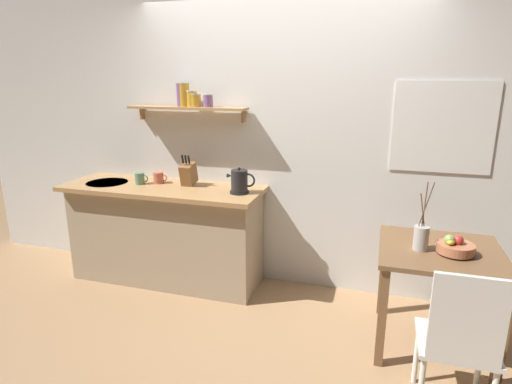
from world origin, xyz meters
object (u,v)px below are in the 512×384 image
object	(u,v)px
coffee_mug_spare	(159,178)
fruit_bowl	(455,246)
dining_chair_near	(460,339)
electric_kettle	(240,182)
knife_block	(188,174)
coffee_mug_by_sink	(140,178)
dining_table	(439,267)
twig_vase	(421,237)

from	to	relation	value
coffee_mug_spare	fruit_bowl	bearing A→B (deg)	-11.62
dining_chair_near	electric_kettle	xyz separation A→B (m)	(-1.61, 1.03, 0.51)
knife_block	coffee_mug_by_sink	distance (m)	0.46
dining_table	coffee_mug_by_sink	distance (m)	2.59
dining_table	twig_vase	xyz separation A→B (m)	(-0.14, -0.05, 0.22)
electric_kettle	fruit_bowl	bearing A→B (deg)	-13.55
twig_vase	coffee_mug_by_sink	size ratio (longest dim) A/B	3.70
electric_kettle	knife_block	xyz separation A→B (m)	(-0.53, 0.12, 0.01)
knife_block	coffee_mug_by_sink	size ratio (longest dim) A/B	2.21
dining_table	fruit_bowl	size ratio (longest dim) A/B	3.38
twig_vase	coffee_mug_by_sink	bearing A→B (deg)	170.19
dining_chair_near	coffee_mug_spare	bearing A→B (deg)	154.79
electric_kettle	twig_vase	bearing A→B (deg)	-15.06
coffee_mug_spare	dining_chair_near	bearing A→B (deg)	-25.21
dining_table	fruit_bowl	xyz separation A→B (m)	(0.07, -0.06, 0.18)
electric_kettle	coffee_mug_by_sink	size ratio (longest dim) A/B	1.91
dining_chair_near	electric_kettle	size ratio (longest dim) A/B	3.75
knife_block	coffee_mug_spare	distance (m)	0.31
dining_chair_near	twig_vase	distance (m)	0.75
twig_vase	coffee_mug_spare	bearing A→B (deg)	167.58
dining_chair_near	fruit_bowl	distance (m)	0.70
dining_table	coffee_mug_by_sink	bearing A→B (deg)	171.75
dining_table	twig_vase	world-z (taller)	twig_vase
knife_block	twig_vase	bearing A→B (deg)	-14.33
dining_chair_near	coffee_mug_by_sink	size ratio (longest dim) A/B	7.17
twig_vase	knife_block	size ratio (longest dim) A/B	1.67
dining_chair_near	coffee_mug_spare	xyz separation A→B (m)	(-2.43, 1.15, 0.46)
coffee_mug_by_sink	coffee_mug_spare	distance (m)	0.17
dining_chair_near	coffee_mug_spare	distance (m)	2.73
fruit_bowl	coffee_mug_spare	xyz separation A→B (m)	(-2.46, 0.51, 0.18)
electric_kettle	dining_chair_near	bearing A→B (deg)	-32.76
dining_chair_near	knife_block	size ratio (longest dim) A/B	3.25
twig_vase	knife_block	distance (m)	2.02
dining_table	knife_block	distance (m)	2.18
twig_vase	dining_table	bearing A→B (deg)	18.58
dining_table	coffee_mug_spare	size ratio (longest dim) A/B	5.92
electric_kettle	coffee_mug_by_sink	world-z (taller)	electric_kettle
coffee_mug_by_sink	dining_chair_near	bearing A→B (deg)	-22.43
electric_kettle	knife_block	world-z (taller)	knife_block
coffee_mug_by_sink	knife_block	bearing A→B (deg)	10.55
dining_table	fruit_bowl	distance (m)	0.20
twig_vase	electric_kettle	distance (m)	1.48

